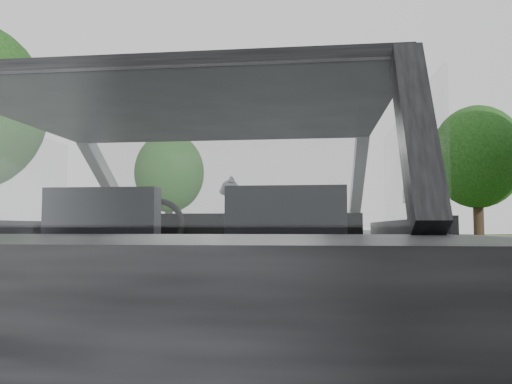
% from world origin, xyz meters
% --- Properties ---
extents(subject_car, '(1.80, 4.00, 1.45)m').
position_xyz_m(subject_car, '(0.00, 0.00, 0.72)').
color(subject_car, black).
rests_on(subject_car, ground).
extents(dashboard, '(1.58, 0.45, 0.30)m').
position_xyz_m(dashboard, '(0.00, 0.62, 0.85)').
color(dashboard, black).
rests_on(dashboard, subject_car).
extents(driver_seat, '(0.50, 0.72, 0.42)m').
position_xyz_m(driver_seat, '(-0.40, -0.29, 0.88)').
color(driver_seat, black).
rests_on(driver_seat, subject_car).
extents(passenger_seat, '(0.50, 0.72, 0.42)m').
position_xyz_m(passenger_seat, '(0.40, -0.29, 0.88)').
color(passenger_seat, black).
rests_on(passenger_seat, subject_car).
extents(steering_wheel, '(0.36, 0.36, 0.04)m').
position_xyz_m(steering_wheel, '(-0.40, 0.33, 0.92)').
color(steering_wheel, black).
rests_on(steering_wheel, dashboard).
extents(cat, '(0.55, 0.17, 0.25)m').
position_xyz_m(cat, '(0.23, 0.66, 1.08)').
color(cat, slate).
rests_on(cat, dashboard).
extents(guardrail, '(0.05, 90.00, 0.32)m').
position_xyz_m(guardrail, '(4.30, 10.00, 0.58)').
color(guardrail, gray).
rests_on(guardrail, ground).
extents(other_car, '(2.19, 4.65, 1.48)m').
position_xyz_m(other_car, '(0.72, 25.14, 0.74)').
color(other_car, silver).
rests_on(other_car, ground).
extents(highway_sign, '(0.34, 1.07, 2.69)m').
position_xyz_m(highway_sign, '(4.75, 20.71, 1.35)').
color(highway_sign, '#1F6C30').
rests_on(highway_sign, ground).
extents(tree_2, '(4.69, 4.69, 7.10)m').
position_xyz_m(tree_2, '(9.02, 24.57, 3.55)').
color(tree_2, '#10350D').
rests_on(tree_2, ground).
extents(tree_3, '(8.00, 8.00, 9.28)m').
position_xyz_m(tree_3, '(12.96, 37.50, 4.64)').
color(tree_3, '#10350D').
rests_on(tree_3, ground).
extents(tree_6, '(6.35, 6.35, 7.26)m').
position_xyz_m(tree_6, '(-9.40, 30.89, 3.63)').
color(tree_6, '#10350D').
rests_on(tree_6, ground).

